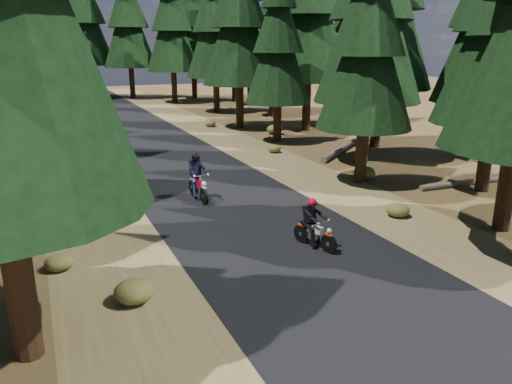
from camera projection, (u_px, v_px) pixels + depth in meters
ground at (277, 242)px, 14.50m from camera, size 120.00×120.00×0.00m
road at (218, 196)px, 18.88m from camera, size 6.00×100.00×0.01m
shoulder_l at (92, 212)px, 17.08m from camera, size 3.20×100.00×0.01m
shoulder_r at (323, 183)px, 20.68m from camera, size 3.20×100.00×0.01m
pine_forest at (127, 4)px, 30.69m from camera, size 34.59×55.08×16.32m
log_near at (340, 150)px, 26.34m from camera, size 4.39×3.72×0.32m
log_far at (466, 183)px, 20.24m from camera, size 4.45×0.45×0.24m
understory_shrubs at (205, 171)px, 21.49m from camera, size 15.59×30.98×0.61m
rider_lead at (315, 232)px, 13.94m from camera, size 0.93×1.66×1.42m
rider_follow at (198, 185)px, 18.20m from camera, size 0.63×1.94×1.71m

